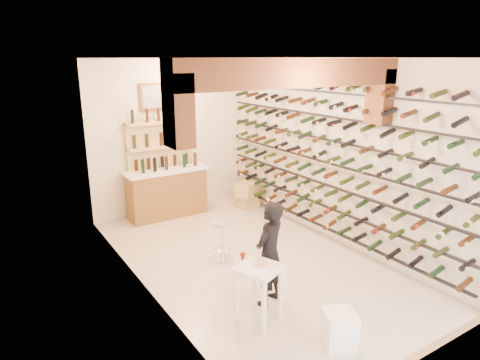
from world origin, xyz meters
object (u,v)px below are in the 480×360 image
(back_counter, at_px, (167,191))
(tasting_table, at_px, (259,276))
(crate_lower, at_px, (248,202))
(wine_rack, at_px, (324,157))
(person, at_px, (269,254))
(chrome_barstool, at_px, (223,238))
(white_stool, at_px, (339,329))

(back_counter, xyz_separation_m, tasting_table, (-0.52, -4.05, 0.06))
(crate_lower, bearing_deg, wine_rack, -86.52)
(wine_rack, bearing_deg, back_counter, 124.66)
(wine_rack, height_order, crate_lower, wine_rack)
(back_counter, bearing_deg, tasting_table, -97.30)
(person, height_order, crate_lower, person)
(back_counter, distance_m, person, 3.83)
(back_counter, xyz_separation_m, crate_lower, (1.70, -0.49, -0.40))
(chrome_barstool, relative_size, crate_lower, 1.48)
(white_stool, height_order, crate_lower, white_stool)
(wine_rack, distance_m, back_counter, 3.38)
(white_stool, relative_size, person, 0.30)
(white_stool, bearing_deg, crate_lower, 68.72)
(white_stool, bearing_deg, person, 96.32)
(tasting_table, relative_size, crate_lower, 1.96)
(wine_rack, relative_size, white_stool, 13.08)
(back_counter, distance_m, tasting_table, 4.08)
(wine_rack, distance_m, person, 2.47)
(tasting_table, distance_m, person, 0.43)
(person, relative_size, crate_lower, 3.20)
(person, bearing_deg, white_stool, 73.15)
(back_counter, relative_size, person, 1.18)
(chrome_barstool, bearing_deg, back_counter, 88.63)
(crate_lower, bearing_deg, person, -119.53)
(back_counter, bearing_deg, white_stool, -90.61)
(tasting_table, height_order, white_stool, tasting_table)
(white_stool, relative_size, crate_lower, 0.97)
(chrome_barstool, bearing_deg, person, -95.04)
(white_stool, bearing_deg, tasting_table, 116.26)
(tasting_table, distance_m, crate_lower, 4.22)
(wine_rack, bearing_deg, person, -149.86)
(wine_rack, height_order, back_counter, wine_rack)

